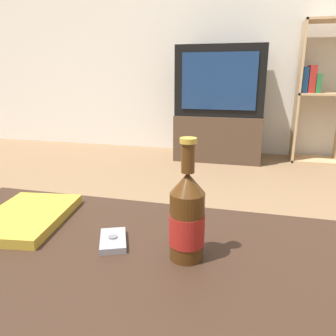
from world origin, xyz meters
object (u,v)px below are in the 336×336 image
object	(u,v)px
bookshelf	(319,91)
cell_phone	(113,240)
tv_stand	(219,136)
table_book	(27,217)
television	(221,81)
beer_bottle	(187,217)

from	to	relation	value
bookshelf	cell_phone	distance (m)	2.85
tv_stand	table_book	world-z (taller)	table_book
television	bookshelf	world-z (taller)	bookshelf
cell_phone	table_book	world-z (taller)	table_book
tv_stand	bookshelf	distance (m)	0.99
tv_stand	television	distance (m)	0.53
bookshelf	beer_bottle	bearing A→B (deg)	-103.90
television	beer_bottle	world-z (taller)	television
bookshelf	table_book	xyz separation A→B (m)	(-1.11, -2.66, -0.21)
beer_bottle	cell_phone	world-z (taller)	beer_bottle
bookshelf	table_book	size ratio (longest dim) A/B	4.17
tv_stand	cell_phone	distance (m)	2.61
television	tv_stand	bearing A→B (deg)	90.00
television	cell_phone	size ratio (longest dim) A/B	7.03
television	cell_phone	distance (m)	2.61
tv_stand	cell_phone	size ratio (longest dim) A/B	7.14
television	bookshelf	size ratio (longest dim) A/B	0.63
bookshelf	television	bearing A→B (deg)	-172.61
beer_bottle	tv_stand	bearing A→B (deg)	94.42
beer_bottle	table_book	world-z (taller)	beer_bottle
table_book	beer_bottle	bearing A→B (deg)	-16.88
tv_stand	beer_bottle	distance (m)	2.64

